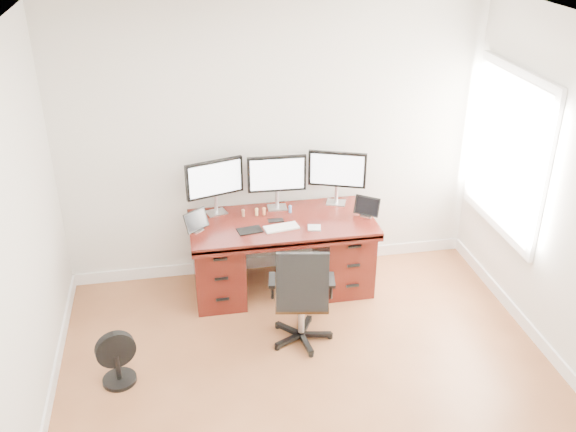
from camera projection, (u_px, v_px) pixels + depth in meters
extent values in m
plane|color=brown|center=(326.00, 425.00, 4.66)|extent=(4.50, 4.50, 0.00)
cube|color=silver|center=(273.00, 142.00, 6.01)|extent=(4.00, 0.10, 2.70)
cube|color=white|center=(507.00, 152.00, 5.65)|extent=(0.04, 1.30, 1.50)
cube|color=white|center=(505.00, 152.00, 5.65)|extent=(0.01, 1.15, 1.35)
cube|color=#44120D|center=(282.00, 223.00, 5.90)|extent=(1.70, 0.80, 0.05)
cube|color=#44120D|center=(218.00, 262.00, 6.00)|extent=(0.45, 0.70, 0.70)
cube|color=#44120D|center=(343.00, 251.00, 6.20)|extent=(0.45, 0.70, 0.70)
cube|color=black|center=(277.00, 229.00, 6.27)|extent=(0.74, 0.03, 0.40)
cylinder|color=black|center=(301.00, 335.00, 5.54)|extent=(0.59, 0.59, 0.07)
cylinder|color=silver|center=(301.00, 314.00, 5.44)|extent=(0.05, 0.05, 0.36)
cube|color=#372010|center=(302.00, 297.00, 5.35)|extent=(0.50, 0.49, 0.06)
cube|color=black|center=(302.00, 282.00, 5.05)|extent=(0.42, 0.12, 0.50)
cube|color=black|center=(272.00, 280.00, 5.28)|extent=(0.09, 0.22, 0.03)
cube|color=black|center=(331.00, 280.00, 5.28)|extent=(0.09, 0.22, 0.03)
cylinder|color=black|center=(120.00, 380.00, 5.06)|extent=(0.27, 0.27, 0.03)
cylinder|color=black|center=(118.00, 367.00, 5.00)|extent=(0.04, 0.04, 0.22)
cylinder|color=black|center=(115.00, 351.00, 4.93)|extent=(0.32, 0.15, 0.31)
cube|color=silver|center=(216.00, 212.00, 6.03)|extent=(0.21, 0.19, 0.01)
cylinder|color=silver|center=(216.00, 204.00, 5.99)|extent=(0.04, 0.04, 0.18)
cube|color=black|center=(214.00, 178.00, 5.87)|extent=(0.54, 0.19, 0.35)
cube|color=white|center=(215.00, 179.00, 5.86)|extent=(0.48, 0.15, 0.30)
cube|color=silver|center=(277.00, 207.00, 6.13)|extent=(0.19, 0.15, 0.01)
cylinder|color=silver|center=(277.00, 199.00, 6.09)|extent=(0.04, 0.04, 0.18)
cube|color=black|center=(277.00, 174.00, 5.97)|extent=(0.55, 0.06, 0.35)
cube|color=white|center=(277.00, 175.00, 5.95)|extent=(0.50, 0.02, 0.30)
cube|color=silver|center=(336.00, 203.00, 6.22)|extent=(0.22, 0.19, 0.01)
cylinder|color=silver|center=(336.00, 195.00, 6.18)|extent=(0.04, 0.04, 0.18)
cube|color=black|center=(337.00, 169.00, 6.06)|extent=(0.53, 0.23, 0.35)
cube|color=white|center=(337.00, 170.00, 6.04)|extent=(0.47, 0.18, 0.30)
cube|color=silver|center=(197.00, 230.00, 5.72)|extent=(0.13, 0.12, 0.01)
cube|color=black|center=(196.00, 221.00, 5.68)|extent=(0.23, 0.20, 0.17)
cube|color=silver|center=(367.00, 215.00, 5.97)|extent=(0.13, 0.12, 0.01)
cube|color=black|center=(367.00, 206.00, 5.93)|extent=(0.23, 0.20, 0.17)
cube|color=white|center=(281.00, 227.00, 5.76)|extent=(0.33, 0.18, 0.01)
cube|color=silver|center=(314.00, 228.00, 5.76)|extent=(0.14, 0.14, 0.01)
cube|color=black|center=(250.00, 230.00, 5.72)|extent=(0.24, 0.17, 0.01)
cube|color=black|center=(276.00, 220.00, 5.89)|extent=(0.14, 0.07, 0.01)
cylinder|color=brown|center=(243.00, 214.00, 5.96)|extent=(0.03, 0.03, 0.05)
sphere|color=brown|center=(243.00, 211.00, 5.94)|extent=(0.03, 0.03, 0.03)
cylinder|color=#E1B46A|center=(257.00, 213.00, 5.98)|extent=(0.03, 0.03, 0.05)
sphere|color=#E1B46A|center=(257.00, 209.00, 5.96)|extent=(0.03, 0.03, 0.03)
cylinder|color=#E3834A|center=(264.00, 212.00, 5.99)|extent=(0.03, 0.03, 0.05)
sphere|color=#E3834A|center=(264.00, 209.00, 5.97)|extent=(0.03, 0.03, 0.03)
cylinder|color=#5A91DF|center=(290.00, 210.00, 6.03)|extent=(0.03, 0.03, 0.05)
sphere|color=#5A91DF|center=(290.00, 207.00, 6.01)|extent=(0.03, 0.03, 0.03)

